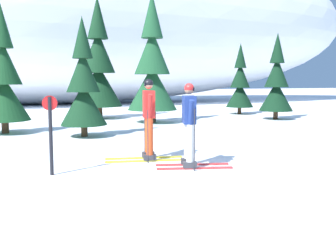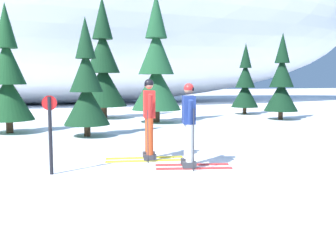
% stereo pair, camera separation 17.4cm
% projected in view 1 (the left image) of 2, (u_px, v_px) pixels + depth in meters
% --- Properties ---
extents(ground_plane, '(120.00, 120.00, 0.00)m').
position_uv_depth(ground_plane, '(179.00, 172.00, 7.45)').
color(ground_plane, white).
extents(skier_red_jacket, '(1.83, 0.80, 1.83)m').
position_uv_depth(skier_red_jacket, '(148.00, 118.00, 8.51)').
color(skier_red_jacket, gold).
rests_on(skier_red_jacket, ground).
extents(skier_navy_jacket, '(1.63, 0.85, 1.74)m').
position_uv_depth(skier_navy_jacket, '(189.00, 123.00, 7.80)').
color(skier_navy_jacket, red).
rests_on(skier_navy_jacket, ground).
extents(pine_tree_left, '(1.69, 1.69, 4.39)m').
position_uv_depth(pine_tree_left, '(3.00, 79.00, 12.67)').
color(pine_tree_left, '#47301E').
rests_on(pine_tree_left, ground).
extents(pine_tree_center_left, '(1.46, 1.46, 3.79)m').
position_uv_depth(pine_tree_center_left, '(83.00, 87.00, 11.96)').
color(pine_tree_center_left, '#47301E').
rests_on(pine_tree_center_left, ground).
extents(pine_tree_center, '(2.18, 2.18, 5.66)m').
position_uv_depth(pine_tree_center, '(98.00, 68.00, 17.67)').
color(pine_tree_center, '#47301E').
rests_on(pine_tree_center, ground).
extents(pine_tree_center_right, '(2.09, 2.09, 5.42)m').
position_uv_depth(pine_tree_center_right, '(152.00, 69.00, 15.89)').
color(pine_tree_center_right, '#47301E').
rests_on(pine_tree_center_right, ground).
extents(pine_tree_right, '(1.44, 1.44, 3.72)m').
position_uv_depth(pine_tree_right, '(240.00, 85.00, 19.98)').
color(pine_tree_right, '#47301E').
rests_on(pine_tree_right, ground).
extents(pine_tree_far_right, '(1.52, 1.52, 3.93)m').
position_uv_depth(pine_tree_far_right, '(276.00, 83.00, 17.28)').
color(pine_tree_far_right, '#47301E').
rests_on(pine_tree_far_right, ground).
extents(snow_ridge_background, '(51.64, 14.41, 13.70)m').
position_uv_depth(snow_ridge_background, '(55.00, 11.00, 27.95)').
color(snow_ridge_background, white).
rests_on(snow_ridge_background, ground).
extents(trail_marker_post, '(0.28, 0.07, 1.52)m').
position_uv_depth(trail_marker_post, '(51.00, 130.00, 7.15)').
color(trail_marker_post, black).
rests_on(trail_marker_post, ground).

